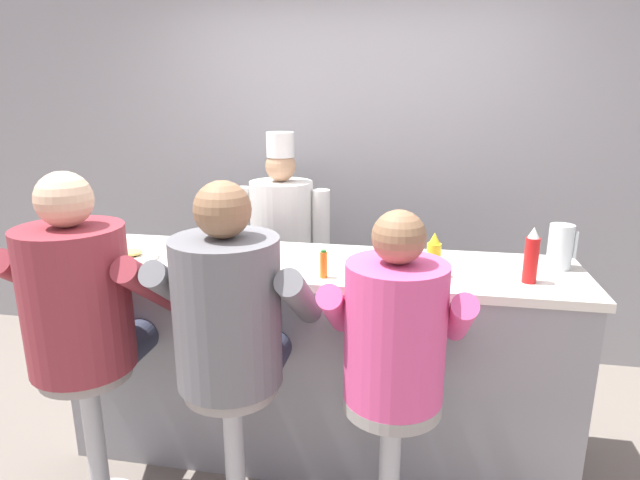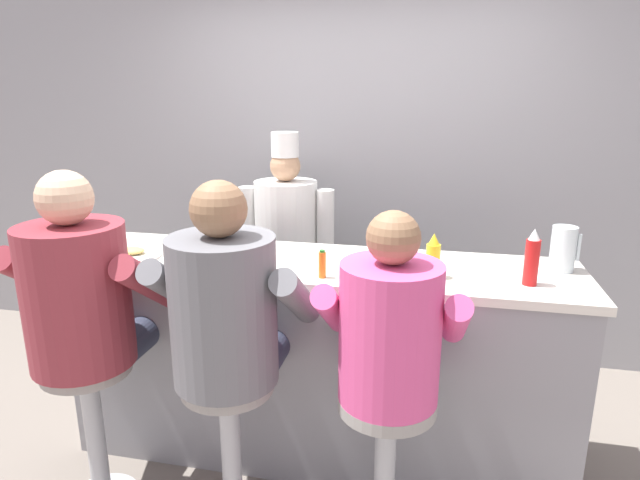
# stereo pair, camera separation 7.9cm
# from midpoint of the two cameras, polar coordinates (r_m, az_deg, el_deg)

# --- Properties ---
(wall_back) EXTENTS (10.00, 0.06, 2.70)m
(wall_back) POSITION_cam_midpoint_polar(r_m,az_deg,el_deg) (3.78, 2.80, 7.92)
(wall_back) COLOR #99999E
(wall_back) RESTS_ON ground_plane
(diner_counter) EXTENTS (2.50, 0.65, 1.04)m
(diner_counter) POSITION_cam_midpoint_polar(r_m,az_deg,el_deg) (2.82, -1.02, -12.48)
(diner_counter) COLOR gray
(diner_counter) RESTS_ON ground_plane
(ketchup_bottle_red) EXTENTS (0.06, 0.06, 0.25)m
(ketchup_bottle_red) POSITION_cam_midpoint_polar(r_m,az_deg,el_deg) (2.46, 20.77, -1.68)
(ketchup_bottle_red) COLOR red
(ketchup_bottle_red) RESTS_ON diner_counter
(mustard_bottle_yellow) EXTENTS (0.06, 0.06, 0.20)m
(mustard_bottle_yellow) POSITION_cam_midpoint_polar(r_m,az_deg,el_deg) (2.43, 11.12, -1.69)
(mustard_bottle_yellow) COLOR yellow
(mustard_bottle_yellow) RESTS_ON diner_counter
(hot_sauce_bottle_orange) EXTENTS (0.03, 0.03, 0.13)m
(hot_sauce_bottle_orange) POSITION_cam_midpoint_polar(r_m,az_deg,el_deg) (2.38, -0.56, -2.62)
(hot_sauce_bottle_orange) COLOR orange
(hot_sauce_bottle_orange) RESTS_ON diner_counter
(water_pitcher_clear) EXTENTS (0.13, 0.11, 0.21)m
(water_pitcher_clear) POSITION_cam_midpoint_polar(r_m,az_deg,el_deg) (2.72, 23.51, -0.65)
(water_pitcher_clear) COLOR silver
(water_pitcher_clear) RESTS_ON diner_counter
(breakfast_plate) EXTENTS (0.27, 0.27, 0.05)m
(breakfast_plate) POSITION_cam_midpoint_polar(r_m,az_deg,el_deg) (2.83, -20.34, -1.63)
(breakfast_plate) COLOR white
(breakfast_plate) RESTS_ON diner_counter
(cereal_bowl) EXTENTS (0.16, 0.16, 0.05)m
(cereal_bowl) POSITION_cam_midpoint_polar(r_m,az_deg,el_deg) (2.70, -7.77, -1.37)
(cereal_bowl) COLOR #B24C47
(cereal_bowl) RESTS_ON diner_counter
(coffee_mug_tan) EXTENTS (0.14, 0.09, 0.09)m
(coffee_mug_tan) POSITION_cam_midpoint_polar(r_m,az_deg,el_deg) (2.73, -11.57, -0.89)
(coffee_mug_tan) COLOR beige
(coffee_mug_tan) RESTS_ON diner_counter
(diner_seated_maroon) EXTENTS (0.66, 0.65, 1.55)m
(diner_seated_maroon) POSITION_cam_midpoint_polar(r_m,az_deg,el_deg) (2.49, -24.74, -6.55)
(diner_seated_maroon) COLOR #B2B5BA
(diner_seated_maroon) RESTS_ON ground_plane
(diner_seated_grey) EXTENTS (0.64, 0.63, 1.53)m
(diner_seated_grey) POSITION_cam_midpoint_polar(r_m,az_deg,el_deg) (2.19, -10.48, -8.49)
(diner_seated_grey) COLOR #B2B5BA
(diner_seated_grey) RESTS_ON ground_plane
(diner_seated_pink) EXTENTS (0.57, 0.57, 1.45)m
(diner_seated_pink) POSITION_cam_midpoint_polar(r_m,az_deg,el_deg) (2.08, 6.89, -11.02)
(diner_seated_pink) COLOR #B2B5BA
(diner_seated_pink) RESTS_ON ground_plane
(cook_in_whites_near) EXTENTS (0.63, 0.40, 1.61)m
(cook_in_whites_near) POSITION_cam_midpoint_polar(r_m,az_deg,el_deg) (3.50, -4.70, -0.54)
(cook_in_whites_near) COLOR #232328
(cook_in_whites_near) RESTS_ON ground_plane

